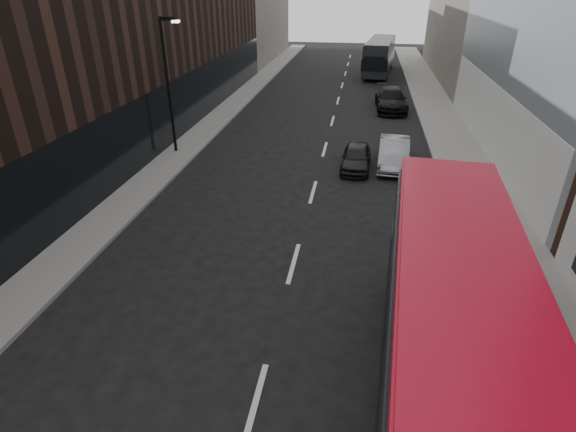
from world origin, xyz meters
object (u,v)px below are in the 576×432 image
at_px(car_b, 394,153).
at_px(car_c, 391,99).
at_px(car_a, 356,157).
at_px(grey_bus, 379,56).
at_px(red_bus, 451,346).
at_px(street_lamp, 169,78).

relative_size(car_b, car_c, 0.82).
height_order(car_a, car_c, car_c).
relative_size(grey_bus, car_a, 2.92).
bearing_deg(car_b, car_a, -156.62).
distance_m(red_bus, grey_bus, 42.43).
height_order(car_b, car_c, car_c).
xyz_separation_m(red_bus, car_c, (0.08, 27.74, -1.67)).
relative_size(street_lamp, car_b, 1.60).
bearing_deg(car_b, car_c, 91.64).
bearing_deg(car_b, street_lamp, -176.88).
xyz_separation_m(street_lamp, car_c, (12.31, 11.77, -3.40)).
xyz_separation_m(grey_bus, car_b, (0.42, -26.46, -1.09)).
height_order(street_lamp, red_bus, street_lamp).
height_order(grey_bus, car_b, grey_bus).
xyz_separation_m(street_lamp, red_bus, (12.23, -15.97, -1.74)).
height_order(red_bus, grey_bus, red_bus).
distance_m(street_lamp, car_c, 17.37).
distance_m(car_b, car_c, 11.78).
bearing_deg(car_a, car_c, 81.72).
bearing_deg(red_bus, car_a, 102.41).
bearing_deg(grey_bus, car_a, -87.02).
relative_size(car_a, car_b, 0.83).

